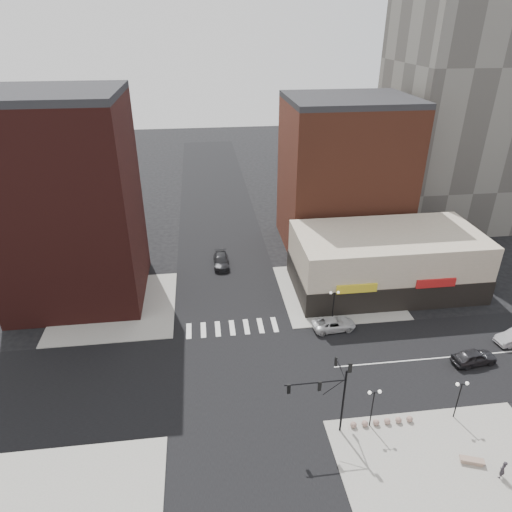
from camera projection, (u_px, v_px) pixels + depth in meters
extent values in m
plane|color=black|center=(239.00, 376.00, 46.86)|extent=(240.00, 240.00, 0.00)
cube|color=black|center=(239.00, 375.00, 46.85)|extent=(200.00, 14.00, 0.02)
cube|color=black|center=(239.00, 375.00, 46.85)|extent=(14.00, 200.00, 0.02)
cube|color=gray|center=(115.00, 306.00, 57.96)|extent=(15.00, 15.00, 0.12)
cube|color=gray|center=(337.00, 291.00, 61.18)|extent=(15.00, 15.00, 0.12)
cube|color=gray|center=(456.00, 479.00, 36.30)|extent=(18.00, 14.00, 0.12)
cube|color=#3C1613|center=(67.00, 205.00, 55.21)|extent=(16.00, 15.00, 25.00)
cube|color=#3C1613|center=(12.00, 212.00, 70.40)|extent=(20.00, 18.00, 12.00)
cube|color=brown|center=(344.00, 177.00, 69.78)|extent=(18.00, 15.00, 22.00)
cube|color=#C4B39C|center=(386.00, 261.00, 60.51)|extent=(24.00, 12.00, 8.00)
cube|color=black|center=(384.00, 276.00, 61.58)|extent=(24.20, 12.20, 3.40)
cylinder|color=black|center=(343.00, 402.00, 38.93)|extent=(0.18, 0.18, 7.00)
cylinder|color=black|center=(315.00, 383.00, 37.49)|extent=(5.20, 0.11, 0.11)
cylinder|color=black|center=(333.00, 387.00, 37.99)|extent=(1.72, 0.06, 1.46)
cylinder|color=black|center=(341.00, 368.00, 39.09)|extent=(0.11, 3.00, 0.11)
cube|color=black|center=(289.00, 389.00, 37.43)|extent=(0.28, 0.18, 0.95)
sphere|color=red|center=(289.00, 386.00, 37.29)|extent=(0.16, 0.16, 0.16)
cube|color=black|center=(320.00, 386.00, 37.72)|extent=(0.28, 0.18, 0.95)
sphere|color=red|center=(320.00, 383.00, 37.58)|extent=(0.16, 0.16, 0.16)
cube|color=black|center=(336.00, 361.00, 40.42)|extent=(0.18, 0.28, 0.95)
sphere|color=red|center=(336.00, 359.00, 40.28)|extent=(0.16, 0.16, 0.16)
cube|color=black|center=(350.00, 368.00, 37.20)|extent=(0.28, 0.18, 0.95)
sphere|color=red|center=(351.00, 365.00, 37.06)|extent=(0.16, 0.16, 0.16)
cylinder|color=black|center=(372.00, 409.00, 40.06)|extent=(0.11, 0.11, 4.00)
cylinder|color=black|center=(375.00, 393.00, 39.18)|extent=(0.90, 0.06, 0.06)
sphere|color=white|center=(370.00, 393.00, 39.08)|extent=(0.32, 0.32, 0.32)
sphere|color=white|center=(380.00, 392.00, 39.18)|extent=(0.32, 0.32, 0.32)
cylinder|color=black|center=(458.00, 401.00, 40.95)|extent=(0.11, 0.11, 4.00)
cylinder|color=black|center=(462.00, 385.00, 40.07)|extent=(0.90, 0.06, 0.06)
sphere|color=white|center=(458.00, 384.00, 39.97)|extent=(0.32, 0.32, 0.32)
sphere|color=white|center=(467.00, 383.00, 40.07)|extent=(0.32, 0.32, 0.32)
cylinder|color=black|center=(333.00, 307.00, 54.23)|extent=(0.11, 0.11, 4.00)
cylinder|color=black|center=(334.00, 293.00, 53.35)|extent=(0.90, 0.06, 0.06)
sphere|color=white|center=(331.00, 293.00, 53.25)|extent=(0.32, 0.32, 0.32)
sphere|color=white|center=(338.00, 292.00, 53.35)|extent=(0.32, 0.32, 0.32)
sphere|color=#88675E|center=(354.00, 425.00, 40.69)|extent=(0.57, 0.57, 0.57)
sphere|color=#88675E|center=(365.00, 423.00, 40.81)|extent=(0.57, 0.57, 0.57)
sphere|color=#88675E|center=(376.00, 422.00, 40.92)|extent=(0.57, 0.57, 0.57)
sphere|color=#88675E|center=(387.00, 421.00, 41.04)|extent=(0.57, 0.57, 0.57)
sphere|color=#88675E|center=(398.00, 420.00, 41.16)|extent=(0.57, 0.57, 0.57)
sphere|color=#88675E|center=(410.00, 419.00, 41.27)|extent=(0.57, 0.57, 0.57)
imported|color=silver|center=(334.00, 324.00, 53.55)|extent=(5.26, 2.73, 1.42)
imported|color=black|center=(474.00, 357.00, 48.18)|extent=(4.96, 2.44, 1.63)
imported|color=black|center=(221.00, 261.00, 67.27)|extent=(2.23, 5.43, 1.57)
imported|color=#2B272D|center=(503.00, 470.00, 35.98)|extent=(0.76, 0.70, 1.74)
cube|color=gray|center=(472.00, 462.00, 37.46)|extent=(1.76, 1.03, 0.32)
cube|color=gray|center=(472.00, 460.00, 37.35)|extent=(1.99, 1.20, 0.13)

